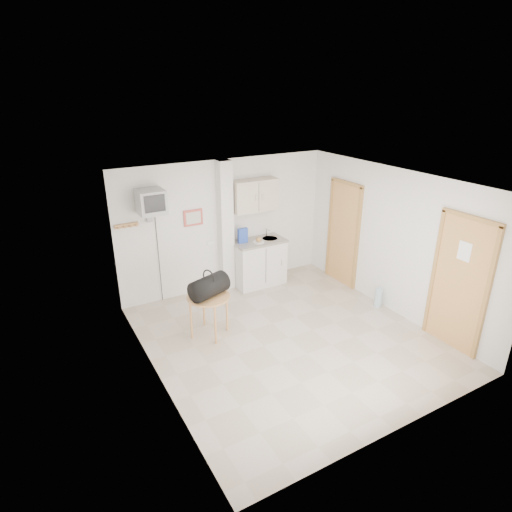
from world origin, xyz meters
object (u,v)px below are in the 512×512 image
round_table (209,300)px  duffel_bag (209,286)px  crt_television (151,203)px  water_bottle (378,298)px

round_table → duffel_bag: size_ratio=1.02×
crt_television → round_table: bearing=-72.9°
round_table → water_bottle: size_ratio=1.80×
crt_television → round_table: crt_television is taller
crt_television → water_bottle: size_ratio=5.56×
duffel_bag → water_bottle: 3.16m
crt_television → duffel_bag: 1.75m
duffel_bag → water_bottle: bearing=-31.5°
duffel_bag → crt_television: bearing=87.3°
crt_television → duffel_bag: size_ratio=3.14×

